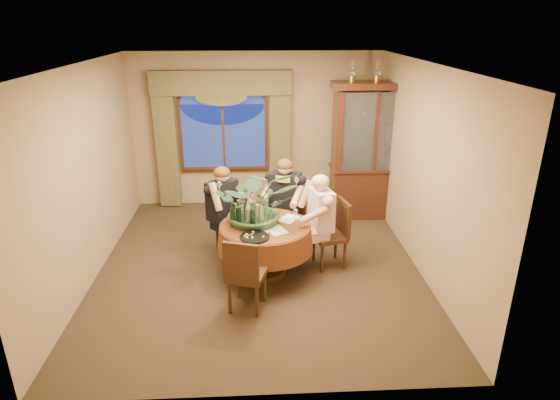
{
  "coord_description": "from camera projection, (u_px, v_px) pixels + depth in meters",
  "views": [
    {
      "loc": [
        -0.01,
        -5.96,
        3.33
      ],
      "look_at": [
        0.29,
        -0.25,
        1.1
      ],
      "focal_mm": 30.0,
      "sensor_mm": 36.0,
      "label": 1
    }
  ],
  "objects": [
    {
      "name": "wine_bottle_5",
      "position": [
        247.0,
        210.0,
        6.3
      ],
      "size": [
        0.07,
        0.07,
        0.33
      ],
      "primitive_type": "cylinder",
      "color": "black",
      "rests_on": "dining_table"
    },
    {
      "name": "stoneware_vase",
      "position": [
        259.0,
        213.0,
        6.31
      ],
      "size": [
        0.13,
        0.13,
        0.25
      ],
      "primitive_type": null,
      "color": "#9D7F62",
      "rests_on": "dining_table"
    },
    {
      "name": "olive_bowl",
      "position": [
        270.0,
        223.0,
        6.24
      ],
      "size": [
        0.17,
        0.17,
        0.05
      ],
      "primitive_type": "imported",
      "color": "#546236",
      "rests_on": "dining_table"
    },
    {
      "name": "wine_bottle_0",
      "position": [
        233.0,
        215.0,
        6.13
      ],
      "size": [
        0.07,
        0.07,
        0.33
      ],
      "primitive_type": "cylinder",
      "color": "black",
      "rests_on": "dining_table"
    },
    {
      "name": "window",
      "position": [
        224.0,
        137.0,
        8.51
      ],
      "size": [
        1.62,
        0.1,
        1.32
      ],
      "primitive_type": null,
      "color": "navy",
      "rests_on": "wall_back"
    },
    {
      "name": "chair_right",
      "position": [
        330.0,
        235.0,
        6.59
      ],
      "size": [
        0.5,
        0.5,
        0.96
      ],
      "primitive_type": "cube",
      "rotation": [
        0.0,
        0.0,
        -4.49
      ],
      "color": "black",
      "rests_on": "floor"
    },
    {
      "name": "wine_bottle_3",
      "position": [
        238.0,
        214.0,
        6.18
      ],
      "size": [
        0.07,
        0.07,
        0.33
      ],
      "primitive_type": "cylinder",
      "color": "black",
      "rests_on": "dining_table"
    },
    {
      "name": "chair_back",
      "position": [
        232.0,
        221.0,
        7.04
      ],
      "size": [
        0.58,
        0.58,
        0.96
      ],
      "primitive_type": "cube",
      "rotation": [
        0.0,
        0.0,
        -2.57
      ],
      "color": "black",
      "rests_on": "floor"
    },
    {
      "name": "chair_front_left",
      "position": [
        247.0,
        273.0,
        5.6
      ],
      "size": [
        0.52,
        0.52,
        0.96
      ],
      "primitive_type": "cube",
      "rotation": [
        0.0,
        0.0,
        -0.3
      ],
      "color": "black",
      "rests_on": "floor"
    },
    {
      "name": "wine_bottle_4",
      "position": [
        238.0,
        211.0,
        6.25
      ],
      "size": [
        0.07,
        0.07,
        0.33
      ],
      "primitive_type": "cylinder",
      "color": "tan",
      "rests_on": "dining_table"
    },
    {
      "name": "person_scarf",
      "position": [
        285.0,
        204.0,
        7.05
      ],
      "size": [
        0.65,
        0.62,
        1.43
      ],
      "primitive_type": null,
      "rotation": [
        0.0,
        0.0,
        -3.51
      ],
      "color": "black",
      "rests_on": "floor"
    },
    {
      "name": "dining_table",
      "position": [
        265.0,
        250.0,
        6.39
      ],
      "size": [
        1.47,
        1.47,
        0.75
      ],
      "primitive_type": "cylinder",
      "rotation": [
        0.0,
        0.0,
        -0.13
      ],
      "color": "maroon",
      "rests_on": "floor"
    },
    {
      "name": "arched_transom",
      "position": [
        222.0,
        94.0,
        8.23
      ],
      "size": [
        1.6,
        0.06,
        0.44
      ],
      "primitive_type": null,
      "color": "navy",
      "rests_on": "wall_back"
    },
    {
      "name": "oil_lamp_center",
      "position": [
        377.0,
        71.0,
        7.56
      ],
      "size": [
        0.11,
        0.11,
        0.34
      ],
      "primitive_type": null,
      "color": "#A5722D",
      "rests_on": "china_cabinet"
    },
    {
      "name": "chair_back_right",
      "position": [
        288.0,
        218.0,
        7.15
      ],
      "size": [
        0.55,
        0.55,
        0.96
      ],
      "primitive_type": "cube",
      "rotation": [
        0.0,
        0.0,
        -3.56
      ],
      "color": "black",
      "rests_on": "floor"
    },
    {
      "name": "swag_valance",
      "position": [
        221.0,
        83.0,
        8.08
      ],
      "size": [
        2.45,
        0.16,
        0.42
      ],
      "primitive_type": null,
      "color": "brown",
      "rests_on": "wall_back"
    },
    {
      "name": "wine_bottle_1",
      "position": [
        248.0,
        213.0,
        6.2
      ],
      "size": [
        0.07,
        0.07,
        0.33
      ],
      "primitive_type": "cylinder",
      "color": "tan",
      "rests_on": "dining_table"
    },
    {
      "name": "drapery_right",
      "position": [
        280.0,
        144.0,
        8.56
      ],
      "size": [
        0.38,
        0.14,
        2.32
      ],
      "primitive_type": "cube",
      "color": "brown",
      "rests_on": "floor"
    },
    {
      "name": "wine_glass_person_back",
      "position": [
        243.0,
        210.0,
        6.49
      ],
      "size": [
        0.07,
        0.07,
        0.18
      ],
      "primitive_type": null,
      "color": "silver",
      "rests_on": "dining_table"
    },
    {
      "name": "wall_back",
      "position": [
        256.0,
        131.0,
        8.57
      ],
      "size": [
        4.5,
        0.0,
        4.5
      ],
      "primitive_type": "plane",
      "rotation": [
        1.57,
        0.0,
        0.0
      ],
      "color": "#937656",
      "rests_on": "ground"
    },
    {
      "name": "oil_lamp_right",
      "position": [
        402.0,
        71.0,
        7.58
      ],
      "size": [
        0.11,
        0.11,
        0.34
      ],
      "primitive_type": null,
      "color": "#A5722D",
      "rests_on": "china_cabinet"
    },
    {
      "name": "wine_glass_person_pink",
      "position": [
        296.0,
        215.0,
        6.34
      ],
      "size": [
        0.07,
        0.07,
        0.18
      ],
      "primitive_type": null,
      "color": "silver",
      "rests_on": "dining_table"
    },
    {
      "name": "china_cabinet",
      "position": [
        371.0,
        152.0,
        8.05
      ],
      "size": [
        1.45,
        0.57,
        2.36
      ],
      "primitive_type": "cube",
      "color": "#32160E",
      "rests_on": "floor"
    },
    {
      "name": "wine_bottle_2",
      "position": [
        253.0,
        214.0,
        6.16
      ],
      "size": [
        0.07,
        0.07,
        0.33
      ],
      "primitive_type": "cylinder",
      "color": "black",
      "rests_on": "dining_table"
    },
    {
      "name": "person_back",
      "position": [
        223.0,
        212.0,
        6.81
      ],
      "size": [
        0.67,
        0.67,
        1.39
      ],
      "primitive_type": null,
      "rotation": [
        0.0,
        0.0,
        -2.36
      ],
      "color": "black",
      "rests_on": "floor"
    },
    {
      "name": "tasting_paper_0",
      "position": [
        277.0,
        230.0,
        6.08
      ],
      "size": [
        0.32,
        0.36,
        0.0
      ],
      "primitive_type": "cube",
      "rotation": [
        0.0,
        0.0,
        0.43
      ],
      "color": "white",
      "rests_on": "dining_table"
    },
    {
      "name": "drapery_left",
      "position": [
        167.0,
        145.0,
        8.46
      ],
      "size": [
        0.38,
        0.14,
        2.32
      ],
      "primitive_type": "cube",
      "color": "brown",
      "rests_on": "floor"
    },
    {
      "name": "oil_lamp_left",
      "position": [
        352.0,
        71.0,
        7.54
      ],
      "size": [
        0.11,
        0.11,
        0.34
      ],
      "primitive_type": null,
      "color": "#A5722D",
      "rests_on": "china_cabinet"
    },
    {
      "name": "floor",
      "position": [
        259.0,
        265.0,
        6.75
      ],
      "size": [
        5.0,
        5.0,
        0.0
      ],
      "primitive_type": "plane",
      "color": "black",
      "rests_on": "ground"
    },
    {
      "name": "cheese_platter",
      "position": [
        255.0,
        237.0,
        5.87
      ],
      "size": [
        0.38,
        0.38,
        0.02
      ],
      "primitive_type": "cylinder",
      "color": "black",
      "rests_on": "dining_table"
    },
    {
      "name": "ceiling",
      "position": [
        256.0,
        64.0,
        5.73
      ],
      "size": [
        5.0,
        5.0,
        0.0
      ],
      "primitive_type": "plane",
      "rotation": [
        3.14,
        0.0,
        0.0
      ],
      "color": "white",
      "rests_on": "wall_back"
    },
    {
      "name": "wall_right",
      "position": [
        423.0,
        170.0,
        6.35
      ],
      "size": [
        0.0,
        5.0,
        5.0
      ],
      "primitive_type": "plane",
      "rotation": [
        1.57,
        0.0,
        -1.57
      ],
      "color": "#937656",
      "rests_on": "ground"
    },
    {
      "name": "centerpiece_plant",
      "position": [
        257.0,
        175.0,
        6.11
      ],
      "size": [
        1.07,
        1.19,
        0.93
      ],
      "primitive_type": "imported",
      "color": "#335333",
      "rests_on": "dining_table"
    },
    {
      "name": "tasting_paper_2",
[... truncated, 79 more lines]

